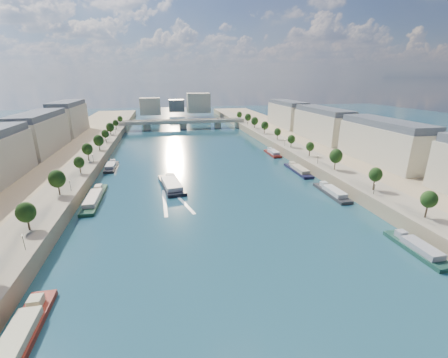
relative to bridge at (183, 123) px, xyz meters
name	(u,v)px	position (x,y,z in m)	size (l,w,h in m)	color
ground	(204,172)	(0.00, -134.13, -5.08)	(700.00, 700.00, 0.00)	#0B2E34
quay_left	(43,176)	(-72.00, -134.13, -2.58)	(44.00, 520.00, 5.00)	#9E8460
quay_right	(336,159)	(72.00, -134.13, -2.58)	(44.00, 520.00, 5.00)	#9E8460
pave_left	(79,168)	(-57.00, -134.13, -0.03)	(14.00, 520.00, 0.10)	gray
pave_right	(311,156)	(57.00, -134.13, -0.03)	(14.00, 520.00, 0.10)	gray
trees_left	(83,156)	(-55.00, -132.13, 5.39)	(4.80, 268.80, 8.26)	#382B1E
trees_right	(300,142)	(55.00, -124.13, 5.39)	(4.80, 268.80, 8.26)	#382B1E
lamps_left	(83,168)	(-52.50, -144.13, 2.70)	(0.36, 200.36, 4.28)	black
lamps_right	(299,149)	(52.50, -129.13, 2.70)	(0.36, 200.36, 4.28)	black
buildings_left	(16,141)	(-85.00, -122.13, 11.37)	(16.00, 226.00, 23.20)	#C3B396
buildings_right	(348,129)	(85.00, -122.13, 11.37)	(16.00, 226.00, 23.20)	#C3B396
skyline	(180,104)	(3.19, 85.39, 9.57)	(79.00, 42.00, 22.00)	#C3B396
bridge	(183,123)	(0.00, 0.00, 0.00)	(112.00, 12.00, 8.15)	#C1B79E
tour_barge	(172,184)	(-16.43, -152.73, -4.11)	(11.22, 27.27, 3.69)	black
wake	(173,202)	(-16.43, -169.37, -5.06)	(11.22, 26.02, 0.04)	silver
moored_barges_left	(74,237)	(-45.50, -191.88, -4.24)	(5.00, 158.33, 3.60)	#171834
moored_barges_right	(339,197)	(45.50, -179.65, -4.24)	(5.00, 157.68, 3.60)	black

